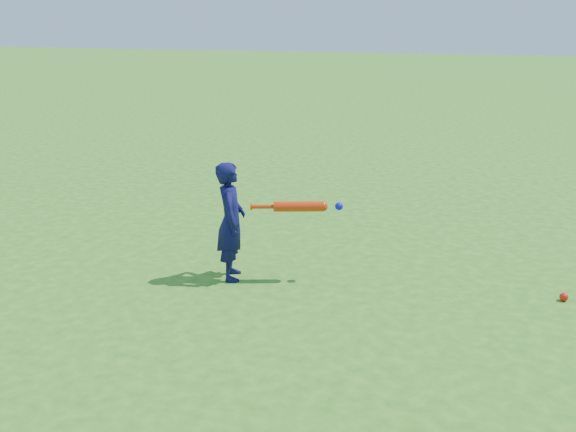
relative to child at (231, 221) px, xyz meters
name	(u,v)px	position (x,y,z in m)	size (l,w,h in m)	color
ground	(148,293)	(-0.54, -0.55, -0.53)	(80.00, 80.00, 0.00)	#2F731B
child	(231,221)	(0.00, 0.00, 0.00)	(0.38, 0.25, 1.06)	#0E0D40
ground_ball_red	(564,297)	(2.79, 0.41, -0.49)	(0.07, 0.07, 0.07)	red
bat_swing	(302,206)	(0.60, 0.16, 0.15)	(0.77, 0.32, 0.09)	red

